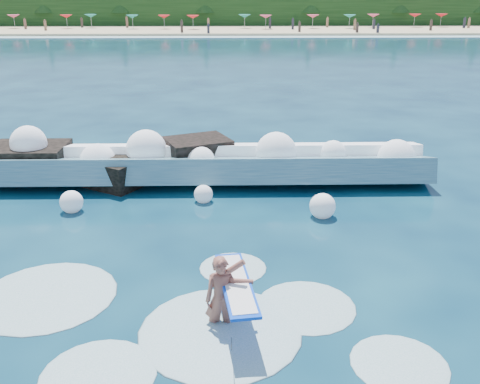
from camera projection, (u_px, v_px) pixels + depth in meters
The scene contains 11 objects.
ground at pixel (176, 272), 12.20m from camera, with size 200.00×200.00×0.00m, color #072239.
beach at pixel (220, 30), 85.11m from camera, with size 140.00×20.00×0.40m, color tan.
wet_band at pixel (219, 37), 74.88m from camera, with size 140.00×5.00×0.08m, color silver.
treeline at pixel (221, 13), 93.66m from camera, with size 140.00×4.00×5.00m, color black.
breaking_wave at pixel (180, 166), 18.02m from camera, with size 16.51×2.64×1.42m.
rock_cluster at pixel (107, 165), 18.27m from camera, with size 8.24×3.50×1.46m.
surfer_with_board at pixel (225, 296), 10.08m from camera, with size 1.03×2.92×1.73m.
wave_spray at pixel (192, 157), 17.72m from camera, with size 15.59×4.46×1.92m.
surf_foam at pixel (171, 318), 10.48m from camera, with size 9.11×5.42×0.16m.
beach_umbrellas at pixel (220, 16), 86.08m from camera, with size 110.64×6.91×0.50m.
beachgoers at pixel (280, 26), 81.73m from camera, with size 107.86×13.99×1.91m.
Camera 1 is at (1.23, -10.80, 6.02)m, focal length 40.00 mm.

